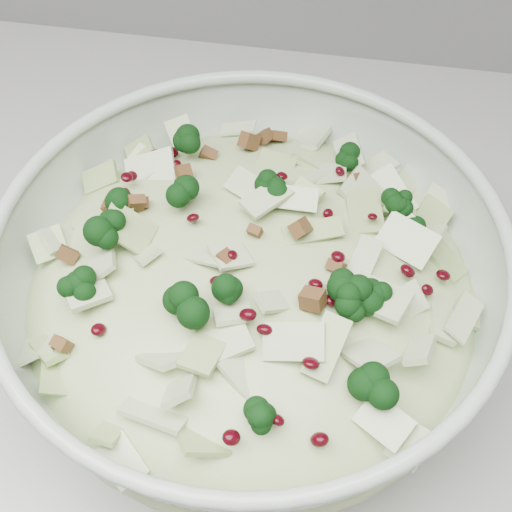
{
  "coord_description": "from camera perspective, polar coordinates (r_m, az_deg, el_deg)",
  "views": [
    {
      "loc": [
        0.04,
        1.33,
        1.37
      ],
      "look_at": [
        -0.01,
        1.62,
        1.0
      ],
      "focal_mm": 50.0,
      "sensor_mm": 36.0,
      "label": 1
    }
  ],
  "objects": [
    {
      "name": "counter",
      "position": [
        0.99,
        1.23,
        -15.69
      ],
      "size": [
        3.6,
        0.6,
        0.9
      ],
      "primitive_type": "cube",
      "color": "#A6A5A1",
      "rests_on": "floor"
    },
    {
      "name": "mixing_bowl",
      "position": [
        0.49,
        -0.42,
        -3.22
      ],
      "size": [
        0.36,
        0.36,
        0.13
      ],
      "rotation": [
        0.0,
        0.0,
        -0.1
      ],
      "color": "#B1C2B0",
      "rests_on": "counter"
    },
    {
      "name": "salad",
      "position": [
        0.47,
        -0.43,
        -1.73
      ],
      "size": [
        0.38,
        0.38,
        0.13
      ],
      "rotation": [
        0.0,
        0.0,
        -0.28
      ],
      "color": "#C4D793",
      "rests_on": "mixing_bowl"
    }
  ]
}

